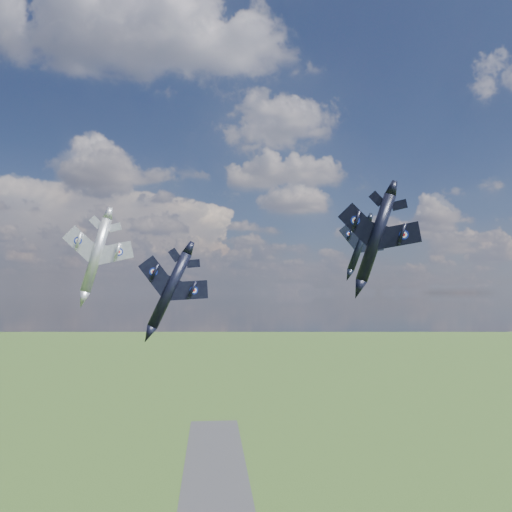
{
  "coord_description": "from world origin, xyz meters",
  "views": [
    {
      "loc": [
        -2.44,
        -61.74,
        77.95
      ],
      "look_at": [
        4.27,
        12.54,
        83.49
      ],
      "focal_mm": 35.0,
      "sensor_mm": 36.0,
      "label": 1
    }
  ],
  "objects_px": {
    "jet_right_navy": "(376,238)",
    "jet_left_silver": "(96,255)",
    "jet_lead_navy": "(170,290)",
    "jet_high_navy": "(360,246)"
  },
  "relations": [
    {
      "from": "jet_high_navy",
      "to": "jet_left_silver",
      "type": "height_order",
      "value": "jet_high_navy"
    },
    {
      "from": "jet_right_navy",
      "to": "jet_lead_navy",
      "type": "bearing_deg",
      "value": -172.99
    },
    {
      "from": "jet_lead_navy",
      "to": "jet_right_navy",
      "type": "bearing_deg",
      "value": -15.85
    },
    {
      "from": "jet_lead_navy",
      "to": "jet_high_navy",
      "type": "bearing_deg",
      "value": 41.54
    },
    {
      "from": "jet_high_navy",
      "to": "jet_lead_navy",
      "type": "bearing_deg",
      "value": -145.56
    },
    {
      "from": "jet_lead_navy",
      "to": "jet_right_navy",
      "type": "relative_size",
      "value": 0.96
    },
    {
      "from": "jet_right_navy",
      "to": "jet_left_silver",
      "type": "height_order",
      "value": "jet_right_navy"
    },
    {
      "from": "jet_right_navy",
      "to": "jet_left_silver",
      "type": "xyz_separation_m",
      "value": [
        -37.01,
        16.86,
        -1.09
      ]
    },
    {
      "from": "jet_lead_navy",
      "to": "jet_high_navy",
      "type": "height_order",
      "value": "jet_high_navy"
    },
    {
      "from": "jet_lead_navy",
      "to": "jet_high_navy",
      "type": "relative_size",
      "value": 1.0
    }
  ]
}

